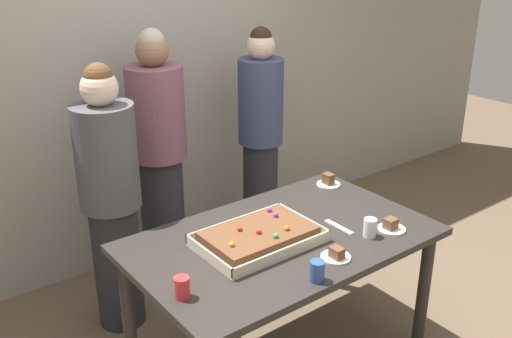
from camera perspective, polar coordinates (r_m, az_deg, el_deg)
name	(u,v)px	position (r m, az deg, el deg)	size (l,w,h in m)	color
interior_back_panel	(134,54)	(4.13, -11.86, 10.96)	(8.00, 0.12, 3.00)	#9E998E
party_table	(281,252)	(3.13, 2.52, -8.13)	(1.60, 0.99, 0.79)	#2D2826
sheet_cake	(259,237)	(3.00, 0.25, -6.65)	(0.62, 0.42, 0.10)	beige
plated_slice_near_left	(328,181)	(3.70, 7.12, -1.22)	(0.15, 0.15, 0.08)	white
plated_slice_near_right	(336,255)	(2.91, 7.88, -8.37)	(0.15, 0.15, 0.06)	white
plated_slice_far_left	(391,226)	(3.22, 13.13, -5.50)	(0.15, 0.15, 0.07)	white
drink_cup_nearest	(182,287)	(2.61, -7.28, -11.46)	(0.07, 0.07, 0.10)	red
drink_cup_middle	(317,271)	(2.71, 6.03, -9.94)	(0.07, 0.07, 0.10)	#2D5199
drink_cup_far_end	(370,228)	(3.12, 11.13, -5.67)	(0.07, 0.07, 0.10)	white
cake_server_utensil	(339,227)	(3.20, 8.16, -5.66)	(0.03, 0.20, 0.01)	silver
person_serving_front	(261,138)	(4.27, 0.45, 3.09)	(0.33, 0.33, 1.68)	#28282D
person_green_shirt_behind	(111,199)	(3.47, -14.08, -2.84)	(0.35, 0.35, 1.64)	#28282D
person_striped_tie_right	(159,157)	(3.89, -9.48, 1.15)	(0.37, 0.37, 1.74)	#28282D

